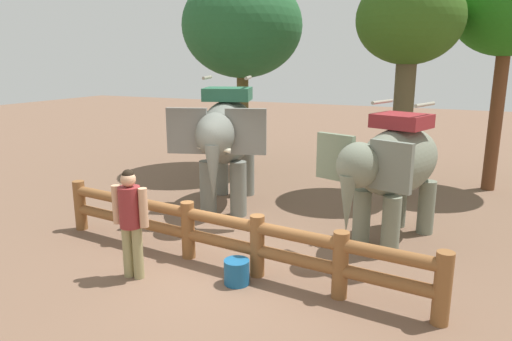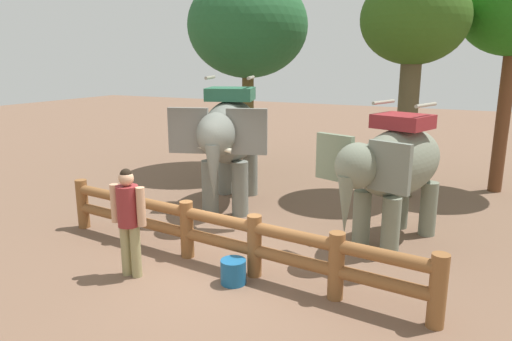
% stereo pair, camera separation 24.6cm
% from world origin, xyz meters
% --- Properties ---
extents(ground_plane, '(60.00, 60.00, 0.00)m').
position_xyz_m(ground_plane, '(0.00, 0.00, 0.00)').
color(ground_plane, brown).
extents(log_fence, '(7.41, 1.01, 1.05)m').
position_xyz_m(log_fence, '(0.00, 0.07, 0.60)').
color(log_fence, brown).
rests_on(log_fence, ground).
extents(elephant_near_left, '(2.57, 3.74, 3.13)m').
position_xyz_m(elephant_near_left, '(-1.48, 3.11, 1.76)').
color(elephant_near_left, slate).
rests_on(elephant_near_left, ground).
extents(elephant_center, '(2.26, 3.28, 2.75)m').
position_xyz_m(elephant_center, '(2.47, 2.43, 1.54)').
color(elephant_center, slate).
rests_on(elephant_center, ground).
extents(tourist_woman_in_black, '(0.65, 0.38, 1.83)m').
position_xyz_m(tourist_woman_in_black, '(-1.12, -0.90, 1.06)').
color(tourist_woman_in_black, '#988E5E').
rests_on(tourist_woman_in_black, ground).
extents(tree_far_left, '(2.77, 2.77, 5.94)m').
position_xyz_m(tree_far_left, '(4.35, 7.51, 4.69)').
color(tree_far_left, brown).
rests_on(tree_far_left, ground).
extents(tree_back_center, '(2.61, 2.61, 5.59)m').
position_xyz_m(tree_back_center, '(2.14, 5.93, 4.33)').
color(tree_back_center, brown).
rests_on(tree_back_center, ground).
extents(tree_far_right, '(3.68, 3.68, 6.07)m').
position_xyz_m(tree_far_right, '(-2.88, 6.83, 4.47)').
color(tree_far_right, brown).
rests_on(tree_far_right, ground).
extents(feed_bucket, '(0.41, 0.41, 0.40)m').
position_xyz_m(feed_bucket, '(0.54, -0.40, 0.20)').
color(feed_bucket, '#19598C').
rests_on(feed_bucket, ground).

